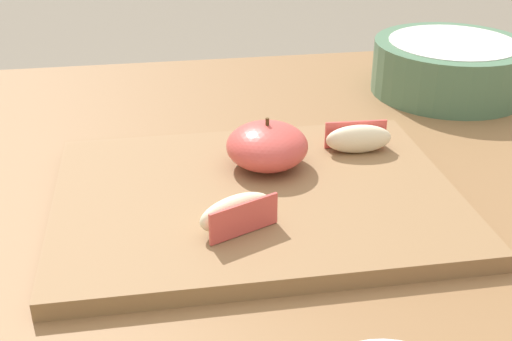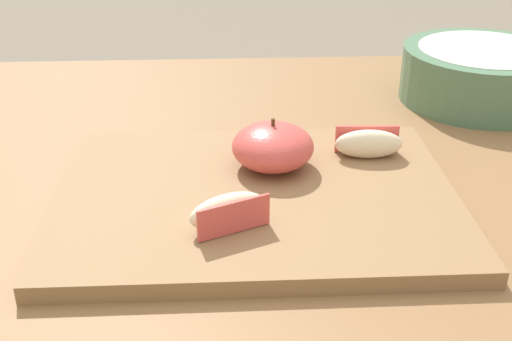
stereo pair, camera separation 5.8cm
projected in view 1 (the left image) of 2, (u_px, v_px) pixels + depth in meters
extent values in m
cube|color=brown|center=(253.00, 231.00, 0.59)|extent=(1.41, 0.91, 0.03)
cube|color=olive|center=(256.00, 198.00, 0.60)|extent=(0.36, 0.27, 0.02)
ellipsoid|color=#D14C47|center=(267.00, 146.00, 0.62)|extent=(0.08, 0.08, 0.04)
cylinder|color=#4C3319|center=(267.00, 123.00, 0.61)|extent=(0.00, 0.00, 0.01)
ellipsoid|color=beige|center=(236.00, 212.00, 0.53)|extent=(0.07, 0.05, 0.03)
cube|color=#D14C47|center=(244.00, 218.00, 0.52)|extent=(0.06, 0.03, 0.03)
ellipsoid|color=beige|center=(359.00, 139.00, 0.66)|extent=(0.07, 0.02, 0.03)
cube|color=#D14C47|center=(356.00, 134.00, 0.67)|extent=(0.06, 0.01, 0.03)
cylinder|color=#4C7556|center=(450.00, 67.00, 0.84)|extent=(0.20, 0.20, 0.07)
cylinder|color=white|center=(450.00, 63.00, 0.84)|extent=(0.16, 0.16, 0.06)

